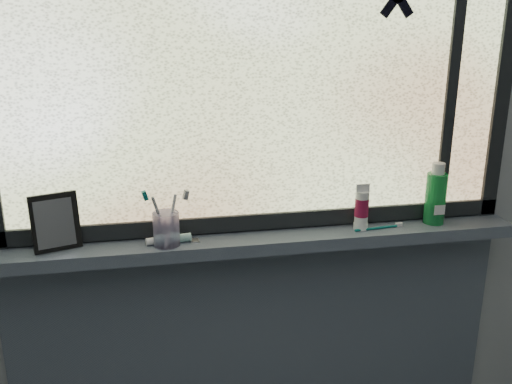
{
  "coord_description": "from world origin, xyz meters",
  "views": [
    {
      "loc": [
        -0.32,
        -0.36,
        1.68
      ],
      "look_at": [
        -0.06,
        1.05,
        1.22
      ],
      "focal_mm": 40.0,
      "sensor_mm": 36.0,
      "label": 1
    }
  ],
  "objects_px": {
    "mouthwash_bottle": "(436,193)",
    "toothbrush_cup": "(166,229)",
    "vanity_mirror": "(55,222)",
    "cream_tube": "(362,205)"
  },
  "relations": [
    {
      "from": "mouthwash_bottle",
      "to": "toothbrush_cup",
      "type": "bearing_deg",
      "value": -178.28
    },
    {
      "from": "vanity_mirror",
      "to": "mouthwash_bottle",
      "type": "relative_size",
      "value": 1.01
    },
    {
      "from": "toothbrush_cup",
      "to": "mouthwash_bottle",
      "type": "xyz_separation_m",
      "value": [
        0.86,
        0.03,
        0.05
      ]
    },
    {
      "from": "vanity_mirror",
      "to": "cream_tube",
      "type": "relative_size",
      "value": 1.57
    },
    {
      "from": "toothbrush_cup",
      "to": "cream_tube",
      "type": "distance_m",
      "value": 0.61
    },
    {
      "from": "vanity_mirror",
      "to": "cream_tube",
      "type": "xyz_separation_m",
      "value": [
        0.92,
        -0.01,
        -0.0
      ]
    },
    {
      "from": "mouthwash_bottle",
      "to": "cream_tube",
      "type": "xyz_separation_m",
      "value": [
        -0.25,
        -0.01,
        -0.02
      ]
    },
    {
      "from": "vanity_mirror",
      "to": "mouthwash_bottle",
      "type": "height_order",
      "value": "mouthwash_bottle"
    },
    {
      "from": "cream_tube",
      "to": "vanity_mirror",
      "type": "bearing_deg",
      "value": 179.28
    },
    {
      "from": "cream_tube",
      "to": "mouthwash_bottle",
      "type": "bearing_deg",
      "value": 2.12
    }
  ]
}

